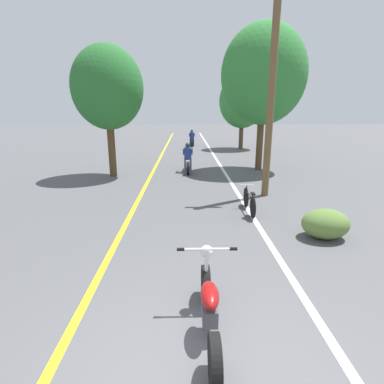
{
  "coord_description": "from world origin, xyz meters",
  "views": [
    {
      "loc": [
        -0.1,
        -2.58,
        2.94
      ],
      "look_at": [
        0.06,
        4.8,
        0.9
      ],
      "focal_mm": 28.0,
      "sensor_mm": 36.0,
      "label": 1
    }
  ],
  "objects": [
    {
      "name": "lane_stripe_center",
      "position": [
        -1.7,
        12.8,
        0.0
      ],
      "size": [
        0.14,
        48.0,
        0.01
      ],
      "primitive_type": "cube",
      "color": "yellow",
      "rests_on": "ground"
    },
    {
      "name": "lane_stripe_edge",
      "position": [
        1.8,
        12.8,
        0.0
      ],
      "size": [
        0.14,
        48.0,
        0.01
      ],
      "primitive_type": "cube",
      "color": "white",
      "rests_on": "ground"
    },
    {
      "name": "utility_pole",
      "position": [
        2.7,
        7.57,
        3.62
      ],
      "size": [
        1.1,
        0.24,
        7.05
      ],
      "color": "brown",
      "rests_on": "ground"
    },
    {
      "name": "roadside_tree_right_near",
      "position": [
        3.58,
        12.24,
        4.5
      ],
      "size": [
        3.99,
        3.59,
        6.8
      ],
      "color": "#513A23",
      "rests_on": "ground"
    },
    {
      "name": "roadside_tree_right_far",
      "position": [
        4.18,
        20.63,
        3.55
      ],
      "size": [
        3.47,
        3.12,
        5.56
      ],
      "color": "#513A23",
      "rests_on": "ground"
    },
    {
      "name": "roadside_tree_left",
      "position": [
        -3.4,
        10.9,
        3.81
      ],
      "size": [
        3.05,
        2.74,
        5.59
      ],
      "color": "#513A23",
      "rests_on": "ground"
    },
    {
      "name": "roadside_bush",
      "position": [
        3.18,
        3.92,
        0.35
      ],
      "size": [
        1.1,
        0.88,
        0.7
      ],
      "color": "#5B7A38",
      "rests_on": "ground"
    },
    {
      "name": "motorcycle_foreground",
      "position": [
        0.2,
        0.84,
        0.41
      ],
      "size": [
        0.88,
        2.09,
        1.01
      ],
      "color": "black",
      "rests_on": "ground"
    },
    {
      "name": "motorcycle_rider_lead",
      "position": [
        0.01,
        11.79,
        0.54
      ],
      "size": [
        0.5,
        2.02,
        1.42
      ],
      "color": "black",
      "rests_on": "ground"
    },
    {
      "name": "motorcycle_rider_far",
      "position": [
        0.45,
        22.5,
        0.52
      ],
      "size": [
        0.5,
        2.0,
        1.35
      ],
      "color": "black",
      "rests_on": "ground"
    },
    {
      "name": "bicycle_parked",
      "position": [
        1.77,
        5.78,
        0.34
      ],
      "size": [
        0.44,
        1.6,
        0.73
      ],
      "color": "black",
      "rests_on": "ground"
    }
  ]
}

